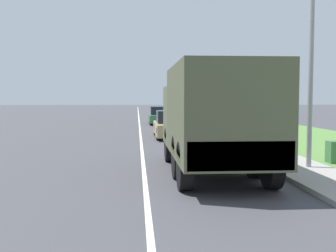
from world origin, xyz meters
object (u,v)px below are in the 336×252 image
military_truck (213,115)px  car_nearest_ahead (172,125)px  car_second_ahead (161,116)px  lamp_post (305,9)px

military_truck → car_nearest_ahead: size_ratio=1.39×
car_second_ahead → lamp_post: (2.81, -21.95, 3.96)m
military_truck → car_second_ahead: size_ratio=1.59×
military_truck → car_second_ahead: 22.31m
car_nearest_ahead → car_second_ahead: bearing=89.7°
military_truck → car_second_ahead: military_truck is taller
car_second_ahead → lamp_post: lamp_post is taller
car_nearest_ahead → car_second_ahead: car_nearest_ahead is taller
car_second_ahead → car_nearest_ahead: bearing=-90.3°
car_nearest_ahead → military_truck: bearing=-88.9°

